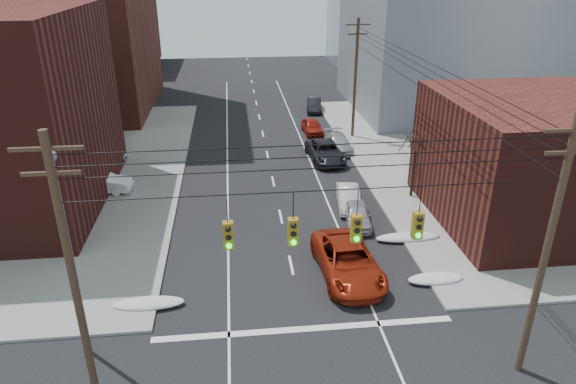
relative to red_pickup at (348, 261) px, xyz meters
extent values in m
cube|color=#451814|center=(-28.90, 63.32, 5.11)|extent=(22.00, 18.00, 12.00)
cube|color=#451814|center=(15.10, 5.32, 3.11)|extent=(16.00, 12.00, 8.00)
cylinder|color=#473323|center=(-11.40, -7.68, 4.61)|extent=(0.28, 0.28, 11.00)
cube|color=#473323|center=(-11.40, -7.68, 9.51)|extent=(2.20, 0.12, 0.12)
cube|color=#473323|center=(-11.40, -7.68, 8.71)|extent=(1.80, 0.12, 0.12)
cylinder|color=#473323|center=(5.60, -7.68, 4.61)|extent=(0.28, 0.28, 11.00)
cube|color=#473323|center=(5.60, -7.68, 9.51)|extent=(2.20, 0.12, 0.12)
cube|color=#473323|center=(5.60, -7.68, 8.71)|extent=(1.80, 0.12, 0.12)
cylinder|color=#473323|center=(5.60, 23.32, 4.61)|extent=(0.28, 0.28, 11.00)
cube|color=#473323|center=(5.60, 23.32, 9.51)|extent=(2.20, 0.12, 0.12)
cube|color=#473323|center=(5.60, 23.32, 8.71)|extent=(1.80, 0.12, 0.12)
cylinder|color=black|center=(-2.90, -7.68, 7.71)|extent=(17.00, 0.04, 0.04)
cylinder|color=black|center=(-6.10, -7.68, 7.21)|extent=(0.03, 0.03, 1.00)
cube|color=olive|center=(-6.10, -7.68, 6.21)|extent=(0.35, 0.30, 1.00)
sphere|color=black|center=(-6.10, -7.85, 6.53)|extent=(0.20, 0.20, 0.20)
sphere|color=black|center=(-6.10, -7.85, 6.21)|extent=(0.20, 0.20, 0.20)
sphere|color=#0CE526|center=(-6.10, -7.85, 5.89)|extent=(0.20, 0.20, 0.20)
cylinder|color=black|center=(-3.90, -7.68, 7.21)|extent=(0.03, 0.03, 1.00)
cube|color=olive|center=(-3.90, -7.68, 6.21)|extent=(0.35, 0.30, 1.00)
sphere|color=black|center=(-3.90, -7.85, 6.53)|extent=(0.20, 0.20, 0.20)
sphere|color=black|center=(-3.90, -7.85, 6.21)|extent=(0.20, 0.20, 0.20)
sphere|color=#0CE526|center=(-3.90, -7.85, 5.89)|extent=(0.20, 0.20, 0.20)
cylinder|color=black|center=(-1.70, -7.68, 7.21)|extent=(0.03, 0.03, 1.00)
cube|color=olive|center=(-1.70, -7.68, 6.21)|extent=(0.35, 0.30, 1.00)
sphere|color=black|center=(-1.70, -7.85, 6.53)|extent=(0.20, 0.20, 0.20)
sphere|color=black|center=(-1.70, -7.85, 6.21)|extent=(0.20, 0.20, 0.20)
sphere|color=#0CE526|center=(-1.70, -7.85, 5.89)|extent=(0.20, 0.20, 0.20)
cylinder|color=black|center=(0.50, -7.68, 7.21)|extent=(0.03, 0.03, 1.00)
cube|color=olive|center=(0.50, -7.68, 6.21)|extent=(0.35, 0.30, 1.00)
sphere|color=black|center=(0.50, -7.85, 6.53)|extent=(0.20, 0.20, 0.20)
sphere|color=black|center=(0.50, -7.85, 6.21)|extent=(0.20, 0.20, 0.20)
sphere|color=#0CE526|center=(0.50, -7.85, 5.89)|extent=(0.20, 0.20, 0.20)
cylinder|color=gray|center=(-12.40, -4.68, 3.61)|extent=(0.18, 0.18, 9.00)
sphere|color=gray|center=(-12.40, -4.68, 8.21)|extent=(0.44, 0.44, 0.44)
cylinder|color=black|center=(6.70, 9.32, 0.86)|extent=(0.20, 0.20, 3.50)
cylinder|color=black|center=(7.08, 9.44, 3.18)|extent=(0.27, 0.82, 1.19)
cylinder|color=black|center=(6.92, 9.90, 3.27)|extent=(1.17, 0.54, 1.38)
cylinder|color=black|center=(6.27, 10.06, 3.30)|extent=(1.44, 1.00, 1.48)
cylinder|color=black|center=(6.30, 9.38, 3.18)|extent=(0.17, 0.84, 1.19)
cylinder|color=black|center=(6.25, 8.91, 3.27)|extent=(0.82, 0.99, 1.40)
cylinder|color=black|center=(6.76, 8.47, 3.30)|extent=(1.74, 0.21, 1.43)
cylinder|color=black|center=(7.03, 9.10, 3.18)|extent=(0.48, 0.73, 1.20)
ellipsoid|color=silver|center=(-10.30, -1.68, -0.68)|extent=(3.50, 1.08, 0.42)
ellipsoid|color=silver|center=(4.50, -1.18, -0.68)|extent=(3.00, 1.08, 0.42)
ellipsoid|color=silver|center=(4.50, 3.32, -0.68)|extent=(4.00, 1.08, 0.42)
imported|color=maroon|center=(0.00, 0.00, 0.00)|extent=(3.32, 6.57, 1.78)
imported|color=silver|center=(1.90, 5.77, -0.20)|extent=(2.15, 4.21, 1.37)
imported|color=silver|center=(1.90, 8.32, -0.21)|extent=(1.94, 4.27, 1.36)
imported|color=black|center=(1.90, 17.39, -0.10)|extent=(2.99, 5.85, 1.58)
imported|color=#B2B2B7|center=(3.50, 19.80, -0.19)|extent=(2.04, 4.89, 1.41)
imported|color=maroon|center=(1.93, 24.93, -0.18)|extent=(1.94, 4.26, 1.42)
imported|color=black|center=(3.38, 33.06, -0.16)|extent=(2.12, 4.61, 1.46)
imported|color=white|center=(-15.55, 12.43, 0.00)|extent=(4.61, 1.95, 1.48)
imported|color=#B4B4BA|center=(-17.20, 18.65, -0.06)|extent=(5.27, 3.17, 1.37)
imported|color=silver|center=(-19.65, 16.33, 0.00)|extent=(4.44, 1.94, 1.49)
camera|label=1|loc=(-5.77, -22.97, 14.68)|focal=32.00mm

